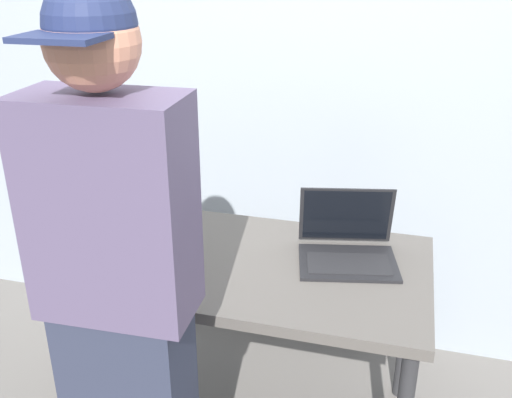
% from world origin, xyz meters
% --- Properties ---
extents(desk, '(1.29, 0.74, 0.75)m').
position_xyz_m(desk, '(0.00, 0.00, 0.67)').
color(desk, '#56514C').
rests_on(desk, ground).
extents(laptop, '(0.41, 0.37, 0.25)m').
position_xyz_m(laptop, '(0.33, 0.12, 0.81)').
color(laptop, black).
rests_on(laptop, desk).
extents(beer_bottle_brown, '(0.06, 0.06, 0.32)m').
position_xyz_m(beer_bottle_brown, '(-0.47, 0.13, 0.88)').
color(beer_bottle_brown, brown).
rests_on(beer_bottle_brown, desk).
extents(beer_bottle_dark, '(0.07, 0.07, 0.28)m').
position_xyz_m(beer_bottle_dark, '(-0.49, -0.02, 0.86)').
color(beer_bottle_dark, '#472B14').
rests_on(beer_bottle_dark, desk).
extents(beer_bottle_amber, '(0.06, 0.06, 0.30)m').
position_xyz_m(beer_bottle_amber, '(-0.29, -0.04, 0.87)').
color(beer_bottle_amber, '#333333').
rests_on(beer_bottle_amber, desk).
extents(person_figure, '(0.41, 0.30, 1.77)m').
position_xyz_m(person_figure, '(-0.18, -0.64, 0.92)').
color(person_figure, '#2D3347').
rests_on(person_figure, ground).
extents(coffee_mug, '(0.11, 0.08, 0.08)m').
position_xyz_m(coffee_mug, '(-0.37, -0.27, 0.80)').
color(coffee_mug, '#BF4C33').
rests_on(coffee_mug, desk).
extents(back_wall, '(6.00, 0.10, 2.60)m').
position_xyz_m(back_wall, '(0.00, 0.72, 1.30)').
color(back_wall, '#99A3AD').
rests_on(back_wall, ground).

